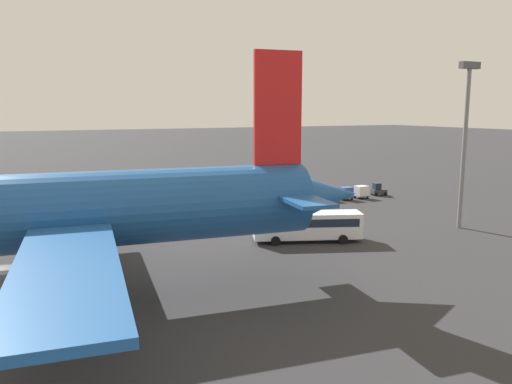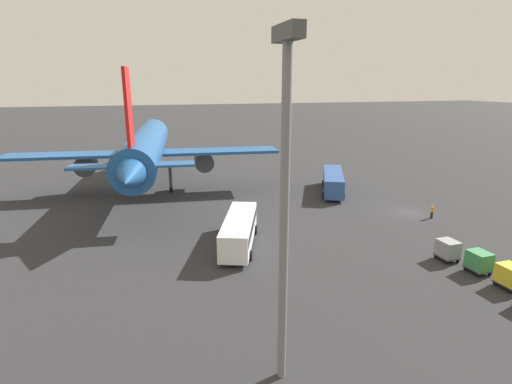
{
  "view_description": "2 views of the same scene",
  "coord_description": "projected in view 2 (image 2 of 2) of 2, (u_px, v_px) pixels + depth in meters",
  "views": [
    {
      "loc": [
        23.82,
        70.0,
        14.21
      ],
      "look_at": [
        -1.55,
        17.66,
        4.58
      ],
      "focal_mm": 35.0,
      "sensor_mm": 36.0,
      "label": 1
    },
    {
      "loc": [
        -43.18,
        34.86,
        16.92
      ],
      "look_at": [
        3.91,
        20.47,
        3.52
      ],
      "focal_mm": 28.0,
      "sensor_mm": 36.0,
      "label": 2
    }
  ],
  "objects": [
    {
      "name": "light_pole",
      "position": [
        285.0,
        183.0,
        20.84
      ],
      "size": [
        2.8,
        0.7,
        19.67
      ],
      "color": "slate",
      "rests_on": "ground"
    },
    {
      "name": "cargo_cart_grey",
      "position": [
        448.0,
        249.0,
        39.24
      ],
      "size": [
        2.03,
        1.72,
        2.06
      ],
      "rotation": [
        0.0,
        0.0,
        0.02
      ],
      "color": "#38383D",
      "rests_on": "ground"
    },
    {
      "name": "airplane",
      "position": [
        146.0,
        148.0,
        63.19
      ],
      "size": [
        48.89,
        41.69,
        18.72
      ],
      "rotation": [
        0.0,
        0.0,
        -0.12
      ],
      "color": "#1E5193",
      "rests_on": "ground"
    },
    {
      "name": "shuttle_bus_far",
      "position": [
        239.0,
        229.0,
        42.67
      ],
      "size": [
        11.96,
        6.89,
        3.17
      ],
      "rotation": [
        0.0,
        0.0,
        -0.37
      ],
      "color": "white",
      "rests_on": "ground"
    },
    {
      "name": "worker_person",
      "position": [
        432.0,
        212.0,
        51.66
      ],
      "size": [
        0.38,
        0.38,
        1.74
      ],
      "color": "#1E1E2D",
      "rests_on": "ground"
    },
    {
      "name": "cargo_cart_yellow",
      "position": [
        510.0,
        275.0,
        33.87
      ],
      "size": [
        2.03,
        1.72,
        2.06
      ],
      "rotation": [
        0.0,
        0.0,
        0.02
      ],
      "color": "#38383D",
      "rests_on": "ground"
    },
    {
      "name": "ground_plane",
      "position": [
        408.0,
        213.0,
        54.12
      ],
      "size": [
        600.0,
        600.0,
        0.0
      ],
      "primitive_type": "plane",
      "color": "#2D2D30"
    },
    {
      "name": "shuttle_bus_near",
      "position": [
        333.0,
        180.0,
        63.81
      ],
      "size": [
        12.73,
        8.13,
        3.24
      ],
      "rotation": [
        0.0,
        0.0,
        -0.45
      ],
      "color": "#2D5199",
      "rests_on": "ground"
    },
    {
      "name": "cargo_cart_green",
      "position": [
        479.0,
        261.0,
        36.63
      ],
      "size": [
        2.03,
        1.72,
        2.06
      ],
      "rotation": [
        0.0,
        0.0,
        0.02
      ],
      "color": "#38383D",
      "rests_on": "ground"
    }
  ]
}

